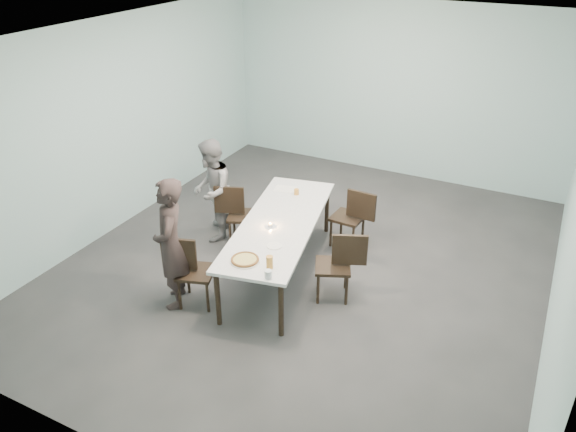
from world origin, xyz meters
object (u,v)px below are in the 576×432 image
at_px(chair_far_left, 238,211).
at_px(diner_near, 171,244).
at_px(water_tumbler, 268,274).
at_px(tealight, 270,225).
at_px(pizza, 245,260).
at_px(diner_far, 212,190).
at_px(side_plate, 274,246).
at_px(table, 279,226).
at_px(chair_near_right, 340,262).
at_px(amber_tumbler, 296,192).
at_px(beer_glass, 270,262).
at_px(chair_far_right, 353,214).
at_px(chair_near_left, 189,267).

relative_size(chair_far_left, diner_near, 0.54).
distance_m(water_tumbler, tealight, 1.11).
distance_m(pizza, tealight, 0.83).
relative_size(diner_far, side_plate, 8.23).
bearing_deg(table, water_tumbler, -67.72).
bearing_deg(table, diner_near, -125.56).
relative_size(diner_near, side_plate, 9.03).
xyz_separation_m(chair_near_right, amber_tumbler, (-1.05, 0.95, 0.29)).
distance_m(pizza, water_tumbler, 0.42).
height_order(diner_near, tealight, diner_near).
height_order(chair_far_left, pizza, chair_far_left).
distance_m(table, diner_near, 1.41).
height_order(diner_far, beer_glass, diner_far).
bearing_deg(table, chair_far_right, 60.33).
height_order(chair_far_left, chair_far_right, same).
xyz_separation_m(diner_near, side_plate, (1.04, 0.59, -0.06)).
bearing_deg(chair_far_right, water_tumbler, 90.01).
relative_size(chair_far_left, chair_far_right, 1.00).
distance_m(chair_far_left, amber_tumbler, 0.87).
bearing_deg(diner_near, pizza, 67.97).
bearing_deg(chair_near_left, side_plate, 11.33).
bearing_deg(chair_far_left, diner_near, -109.95).
distance_m(diner_near, side_plate, 1.20).
xyz_separation_m(table, beer_glass, (0.40, -0.98, 0.13)).
bearing_deg(chair_near_right, chair_far_right, -99.53).
height_order(table, chair_far_left, chair_far_left).
bearing_deg(amber_tumbler, water_tumbler, -72.26).
bearing_deg(table, diner_far, 162.89).
relative_size(chair_near_left, chair_near_right, 1.00).
height_order(table, chair_near_right, chair_near_right).
xyz_separation_m(diner_near, beer_glass, (1.21, 0.16, 0.01)).
bearing_deg(diner_far, amber_tumbler, 85.23).
relative_size(tealight, amber_tumbler, 0.70).
xyz_separation_m(table, chair_far_right, (0.60, 1.06, -0.19)).
relative_size(table, side_plate, 15.15).
relative_size(table, chair_near_left, 3.14).
distance_m(chair_far_left, water_tumbler, 2.08).
bearing_deg(tealight, chair_near_right, 0.87).
xyz_separation_m(chair_near_right, chair_far_right, (-0.29, 1.21, 0.00)).
relative_size(table, amber_tumbler, 34.10).
distance_m(chair_far_right, side_plate, 1.67).
height_order(chair_far_right, beer_glass, beer_glass).
relative_size(chair_near_right, beer_glass, 5.80).
relative_size(chair_far_right, diner_near, 0.54).
bearing_deg(diner_far, tealight, 41.24).
height_order(side_plate, water_tumbler, water_tumbler).
relative_size(chair_near_left, beer_glass, 5.80).
distance_m(diner_near, diner_far, 1.61).
bearing_deg(amber_tumbler, beer_glass, -72.87).
distance_m(chair_far_left, diner_near, 1.58).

